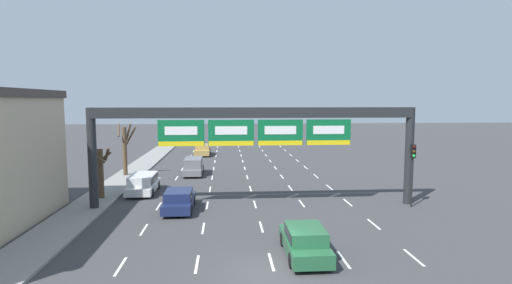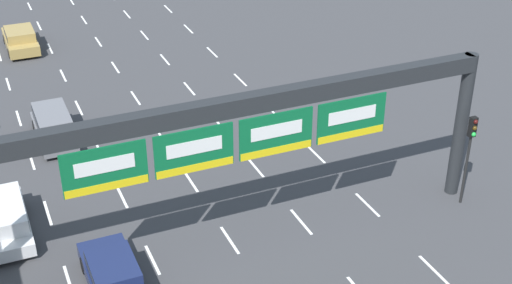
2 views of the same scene
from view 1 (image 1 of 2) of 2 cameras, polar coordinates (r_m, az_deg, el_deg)
The scene contains 11 objects.
ground_plane at distance 17.73m, azimuth 2.58°, elevation -17.98°, with size 220.00×220.00×0.00m, color #3D3D3F.
lane_dashes at distance 30.51m, azimuth -0.50°, elevation -7.70°, with size 13.32×67.00×0.01m.
sign_gantry at distance 26.64m, azimuth -0.06°, elevation 1.96°, with size 21.98×0.70×6.75m.
car_navy at distance 26.93m, azimuth -10.94°, elevation -8.05°, with size 1.86×4.46×1.37m.
car_green at distance 19.08m, azimuth 6.99°, elevation -13.77°, with size 1.83×4.40×1.44m.
car_gold at distance 53.18m, azimuth -7.64°, elevation -1.06°, with size 1.99×4.76×1.48m.
suv_white at distance 32.49m, azimuth -15.81°, elevation -5.59°, with size 1.98×4.66×1.48m.
suv_grey at distance 39.38m, azimuth -8.92°, elevation -3.33°, with size 1.80×4.50×1.63m.
traffic_light_near_gantry at distance 28.80m, azimuth 21.50°, elevation -2.73°, with size 0.30×0.35×4.27m.
tree_bare_closest at distance 39.84m, azimuth -18.19°, elevation -0.76°, with size 1.86×1.84×4.90m.
tree_bare_second at distance 31.09m, azimuth -21.28°, elevation -3.77°, with size 1.46×1.48×3.73m.
Camera 1 is at (-1.98, -16.09, 7.17)m, focal length 28.00 mm.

